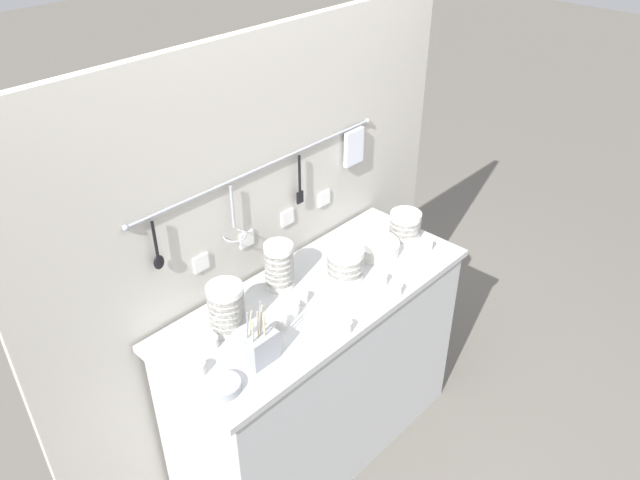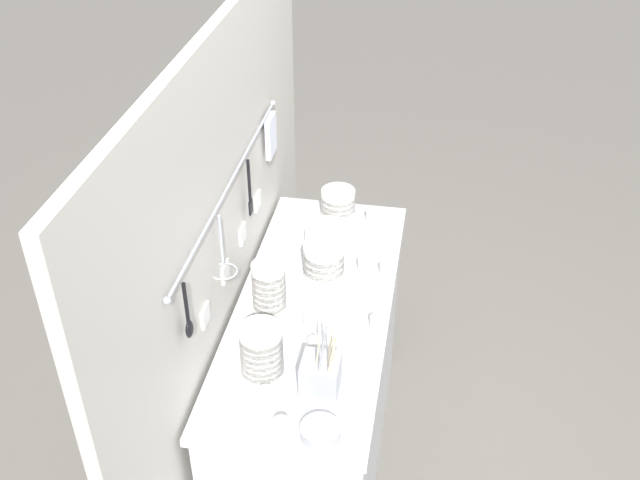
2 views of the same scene
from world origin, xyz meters
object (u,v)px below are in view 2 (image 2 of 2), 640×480
at_px(cutlery_caddy, 321,375).
at_px(bowl_stack_nested_right, 262,352).
at_px(cup_front_right, 281,426).
at_px(cup_front_left, 309,312).
at_px(cup_back_right, 266,394).
at_px(cup_by_caddy, 371,216).
at_px(bowl_stack_wide_centre, 324,261).
at_px(cup_centre, 310,324).
at_px(cup_edge_far, 314,345).
at_px(cup_back_left, 386,269).
at_px(bowl_stack_tall_left, 338,203).
at_px(cup_edge_near, 363,264).
at_px(steel_mixing_bowl, 321,431).
at_px(cup_beside_plates, 376,322).
at_px(bowl_stack_back_corner, 269,288).
at_px(plate_stack, 329,235).

bearing_deg(cutlery_caddy, bowl_stack_nested_right, 81.77).
xyz_separation_m(bowl_stack_nested_right, cup_front_right, (-0.22, -0.11, -0.08)).
xyz_separation_m(cup_front_left, cup_back_right, (-0.42, 0.06, 0.00)).
height_order(cup_front_left, cup_by_caddy, same).
xyz_separation_m(bowl_stack_wide_centre, cup_centre, (-0.32, -0.01, -0.05)).
xyz_separation_m(bowl_stack_wide_centre, bowl_stack_nested_right, (-0.57, 0.11, 0.03)).
relative_size(cup_centre, cup_edge_far, 1.00).
xyz_separation_m(cup_back_left, cup_by_caddy, (0.37, 0.10, 0.00)).
distance_m(bowl_stack_tall_left, cup_edge_far, 0.87).
distance_m(bowl_stack_tall_left, cup_edge_near, 0.41).
bearing_deg(cup_front_left, steel_mixing_bowl, -165.48).
bearing_deg(cup_beside_plates, cup_back_left, 0.00).
xyz_separation_m(cup_beside_plates, cup_by_caddy, (0.69, 0.10, 0.00)).
distance_m(bowl_stack_tall_left, steel_mixing_bowl, 1.23).
relative_size(steel_mixing_bowl, cup_beside_plates, 2.57).
xyz_separation_m(bowl_stack_tall_left, steel_mixing_bowl, (-1.23, -0.14, -0.04)).
relative_size(steel_mixing_bowl, cup_edge_far, 2.57).
xyz_separation_m(bowl_stack_back_corner, cup_centre, (-0.08, -0.17, -0.08)).
distance_m(bowl_stack_back_corner, cup_back_left, 0.50).
relative_size(cup_centre, cup_by_caddy, 1.00).
bearing_deg(bowl_stack_nested_right, cup_centre, -24.93).
distance_m(bowl_stack_nested_right, cup_edge_near, 0.69).
xyz_separation_m(cup_beside_plates, cup_front_right, (-0.53, 0.23, 0.00)).
relative_size(plate_stack, cutlery_caddy, 0.78).
xyz_separation_m(plate_stack, cup_back_right, (-0.91, 0.05, -0.01)).
bearing_deg(bowl_stack_wide_centre, cup_edge_near, -64.50).
bearing_deg(cup_front_right, cup_edge_near, -9.47).
height_order(bowl_stack_tall_left, cutlery_caddy, cutlery_caddy).
bearing_deg(cup_centre, cup_edge_near, -19.98).
height_order(cutlery_caddy, cup_edge_far, cutlery_caddy).
bearing_deg(cup_by_caddy, cup_edge_near, -178.31).
xyz_separation_m(plate_stack, steel_mixing_bowl, (-1.02, -0.14, -0.01)).
bearing_deg(cup_by_caddy, cup_back_right, 169.17).
bearing_deg(cup_front_right, cup_by_caddy, -6.27).
height_order(steel_mixing_bowl, cup_back_right, cup_back_right).
distance_m(cup_back_left, cup_centre, 0.44).
height_order(bowl_stack_tall_left, cup_front_right, bowl_stack_tall_left).
xyz_separation_m(bowl_stack_wide_centre, cup_back_right, (-0.67, 0.07, -0.05)).
bearing_deg(bowl_stack_tall_left, cutlery_caddy, -174.21).
relative_size(bowl_stack_wide_centre, cup_front_left, 3.20).
xyz_separation_m(bowl_stack_wide_centre, cup_edge_far, (-0.42, -0.04, -0.05)).
distance_m(bowl_stack_nested_right, cup_front_left, 0.34).
relative_size(plate_stack, cup_edge_near, 4.15).
bearing_deg(bowl_stack_tall_left, bowl_stack_back_corner, 167.86).
distance_m(cutlery_caddy, cup_beside_plates, 0.36).
xyz_separation_m(cup_edge_near, cup_centre, (-0.39, 0.14, 0.00)).
bearing_deg(cup_front_left, cup_centre, -163.71).
relative_size(cup_beside_plates, cup_by_caddy, 1.00).
bearing_deg(cup_back_left, bowl_stack_nested_right, 150.90).
bearing_deg(cup_edge_near, cup_by_caddy, 1.69).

